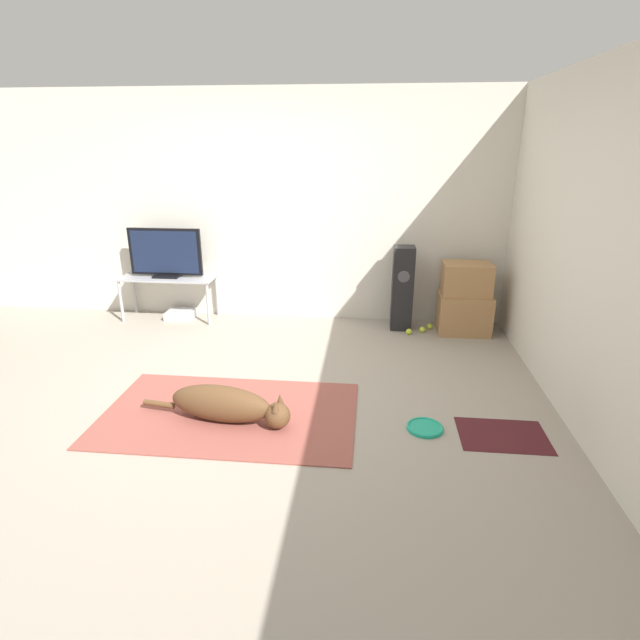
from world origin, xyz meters
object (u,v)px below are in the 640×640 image
at_px(frisbee, 425,427).
at_px(tv_stand, 168,282).
at_px(dog, 227,405).
at_px(tennis_ball_loose_on_carpet, 430,326).
at_px(cardboard_box_lower, 464,313).
at_px(floor_speaker, 402,288).
at_px(tennis_ball_by_boxes, 422,330).
at_px(tennis_ball_near_speaker, 409,332).
at_px(cardboard_box_upper, 466,279).
at_px(tv, 165,253).
at_px(game_console, 181,314).

xyz_separation_m(frisbee, tv_stand, (-2.78, 2.16, 0.43)).
distance_m(dog, tennis_ball_loose_on_carpet, 2.76).
distance_m(cardboard_box_lower, tennis_ball_loose_on_carpet, 0.40).
relative_size(floor_speaker, tennis_ball_by_boxes, 14.11).
xyz_separation_m(cardboard_box_lower, tennis_ball_near_speaker, (-0.59, -0.14, -0.18)).
relative_size(frisbee, cardboard_box_upper, 0.53).
height_order(cardboard_box_lower, tennis_ball_by_boxes, cardboard_box_lower).
distance_m(cardboard_box_upper, floor_speaker, 0.69).
xyz_separation_m(frisbee, tv, (-2.78, 2.16, 0.77)).
xyz_separation_m(frisbee, tennis_ball_by_boxes, (0.15, 2.00, 0.02)).
height_order(floor_speaker, tennis_ball_near_speaker, floor_speaker).
bearing_deg(frisbee, tv_stand, 142.20).
distance_m(tennis_ball_by_boxes, game_console, 2.83).
relative_size(frisbee, tennis_ball_loose_on_carpet, 4.08).
relative_size(dog, tv_stand, 1.08).
distance_m(frisbee, cardboard_box_upper, 2.23).
relative_size(dog, tv, 1.41).
xyz_separation_m(dog, tennis_ball_near_speaker, (1.47, 1.97, -0.11)).
relative_size(tv, tennis_ball_by_boxes, 12.79).
xyz_separation_m(tv_stand, tennis_ball_loose_on_carpet, (3.02, -0.04, -0.41)).
bearing_deg(cardboard_box_lower, tennis_ball_by_boxes, -171.92).
height_order(floor_speaker, tv, tv).
relative_size(tv, tennis_ball_loose_on_carpet, 12.79).
xyz_separation_m(tv_stand, tennis_ball_near_speaker, (2.78, -0.24, -0.41)).
distance_m(tv, tennis_ball_by_boxes, 3.03).
height_order(cardboard_box_upper, tv_stand, cardboard_box_upper).
relative_size(cardboard_box_upper, tennis_ball_by_boxes, 7.72).
bearing_deg(game_console, cardboard_box_lower, -2.22).
xyz_separation_m(dog, cardboard_box_lower, (2.06, 2.11, 0.07)).
bearing_deg(tennis_ball_by_boxes, tennis_ball_loose_on_carpet, 50.93).
bearing_deg(floor_speaker, dog, -122.58).
bearing_deg(game_console, floor_speaker, -1.56).
height_order(cardboard_box_lower, game_console, cardboard_box_lower).
height_order(tv_stand, tennis_ball_near_speaker, tv_stand).
distance_m(cardboard_box_upper, game_console, 3.31).
distance_m(cardboard_box_lower, tennis_ball_by_boxes, 0.48).
height_order(tv_stand, tennis_ball_loose_on_carpet, tv_stand).
relative_size(cardboard_box_lower, tennis_ball_loose_on_carpet, 8.45).
bearing_deg(floor_speaker, cardboard_box_lower, -4.70).
bearing_deg(floor_speaker, tv_stand, 179.13).
height_order(tv, tennis_ball_by_boxes, tv).
relative_size(frisbee, cardboard_box_lower, 0.48).
distance_m(dog, tv_stand, 2.59).
bearing_deg(tennis_ball_by_boxes, floor_speaker, 153.14).
xyz_separation_m(dog, tv, (-1.31, 2.21, 0.64)).
relative_size(tennis_ball_by_boxes, tennis_ball_near_speaker, 1.00).
height_order(dog, cardboard_box_upper, cardboard_box_upper).
relative_size(frisbee, tennis_ball_by_boxes, 4.08).
height_order(floor_speaker, game_console, floor_speaker).
bearing_deg(frisbee, game_console, 140.75).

